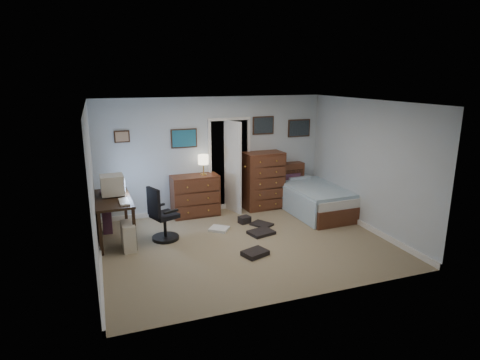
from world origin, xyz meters
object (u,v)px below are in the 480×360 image
Objects in this scene: low_dresser at (195,195)px; computer_desk at (108,208)px; office_chair at (162,220)px; tall_dresser at (263,180)px; bed at (313,199)px.

computer_desk is at bearing -157.80° from low_dresser.
office_chair is 2.71m from tall_dresser.
computer_desk is 1.00m from office_chair.
bed is at bearing -39.19° from tall_dresser.
low_dresser is 0.49× the size of bed.
bed is at bearing -0.78° from computer_desk.
low_dresser reaches higher than computer_desk.
office_chair reaches higher than computer_desk.
office_chair reaches higher than low_dresser.
office_chair is (0.91, -0.35, -0.22)m from computer_desk.
office_chair is at bearing -129.48° from low_dresser.
computer_desk is 1.41× the size of low_dresser.
low_dresser is 0.77× the size of tall_dresser.
computer_desk is 0.69× the size of bed.
office_chair reaches higher than bed.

